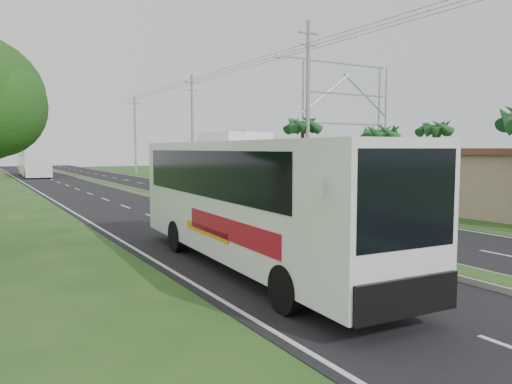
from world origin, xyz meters
TOP-DOWN VIEW (x-y plane):
  - ground at (0.00, 0.00)m, footprint 180.00×180.00m
  - road_asphalt at (0.00, 20.00)m, footprint 14.00×160.00m
  - median_strip at (0.00, 20.00)m, footprint 1.20×160.00m
  - lane_edge_left at (-6.70, 20.00)m, footprint 0.12×160.00m
  - lane_edge_right at (6.70, 20.00)m, footprint 0.12×160.00m
  - shop_mid at (14.00, 22.00)m, footprint 7.60×10.60m
  - shop_far at (14.00, 36.00)m, footprint 8.60×11.60m
  - palm_verge_b at (9.40, 12.00)m, footprint 2.40×2.40m
  - palm_verge_c at (8.80, 19.00)m, footprint 2.40×2.40m
  - palm_verge_d at (9.30, 28.00)m, footprint 2.40×2.40m
  - palm_behind_shop at (17.50, 15.00)m, footprint 2.40×2.40m
  - utility_pole_b at (8.47, 18.00)m, footprint 3.20×0.28m
  - utility_pole_c at (8.50, 38.00)m, footprint 1.60×0.28m
  - utility_pole_d at (8.50, 58.00)m, footprint 1.60×0.28m
  - billboard_lattice at (22.00, 30.00)m, footprint 10.18×1.18m
  - coach_bus_main at (-4.56, 2.79)m, footprint 3.15×12.47m
  - coach_bus_far at (-4.36, 58.48)m, footprint 3.21×13.21m
  - motorcyclist at (-0.59, 13.42)m, footprint 2.04×1.29m

SIDE VIEW (x-z plane):
  - ground at x=0.00m, z-range 0.00..0.00m
  - lane_edge_left at x=-6.70m, z-range 0.00..0.00m
  - lane_edge_right at x=6.70m, z-range 0.00..0.00m
  - road_asphalt at x=0.00m, z-range 0.00..0.02m
  - median_strip at x=0.00m, z-range 0.01..0.20m
  - motorcyclist at x=-0.59m, z-range -0.32..1.85m
  - shop_mid at x=14.00m, z-range 0.02..3.69m
  - shop_far at x=14.00m, z-range 0.02..3.84m
  - coach_bus_far at x=-4.36m, z-range 0.26..4.08m
  - coach_bus_main at x=-4.56m, z-range 0.20..4.19m
  - palm_verge_b at x=9.40m, z-range 1.83..6.88m
  - palm_verge_d at x=9.30m, z-range 1.92..7.17m
  - palm_behind_shop at x=17.50m, z-range 2.11..7.76m
  - palm_verge_c at x=8.80m, z-range 2.20..8.05m
  - utility_pole_d at x=8.50m, z-range 0.17..10.67m
  - utility_pole_c at x=8.50m, z-range 0.17..11.17m
  - utility_pole_b at x=8.47m, z-range 0.26..12.26m
  - billboard_lattice at x=22.00m, z-range 0.79..12.86m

